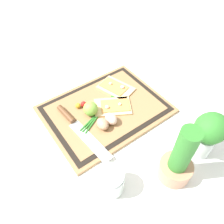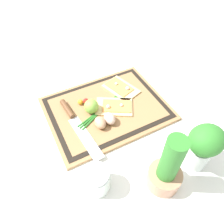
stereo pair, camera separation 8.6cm
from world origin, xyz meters
name	(u,v)px [view 1 (the left image)]	position (x,y,z in m)	size (l,w,h in m)	color
ground_plane	(105,110)	(0.00, 0.00, 0.00)	(6.00, 6.00, 0.00)	white
cutting_board	(105,109)	(0.00, 0.00, 0.01)	(0.48, 0.37, 0.02)	#997047
pizza_slice_near	(115,88)	(-0.10, -0.07, 0.02)	(0.14, 0.17, 0.02)	#DBBC7F
pizza_slice_far	(113,106)	(-0.03, 0.02, 0.02)	(0.18, 0.16, 0.02)	#DBBC7F
knife	(74,123)	(0.15, 0.00, 0.02)	(0.06, 0.31, 0.02)	silver
egg_brown	(103,124)	(0.07, 0.08, 0.04)	(0.04, 0.06, 0.04)	tan
egg_pink	(111,119)	(0.02, 0.07, 0.04)	(0.04, 0.06, 0.04)	beige
lime	(91,109)	(0.06, -0.01, 0.04)	(0.06, 0.06, 0.06)	#7FB742
cherry_tomato_red	(84,104)	(0.07, -0.06, 0.03)	(0.02, 0.02, 0.02)	red
cherry_tomato_yellow	(78,106)	(0.09, -0.07, 0.03)	(0.02, 0.02, 0.02)	gold
scallion_bunch	(105,105)	(-0.01, -0.01, 0.02)	(0.30, 0.15, 0.01)	#2D7528
herb_pot	(178,162)	(-0.02, 0.36, 0.08)	(0.11, 0.11, 0.24)	#AD7A5B
sauce_jar	(111,182)	(0.17, 0.28, 0.04)	(0.08, 0.08, 0.09)	silver
herb_glass	(208,133)	(-0.16, 0.36, 0.11)	(0.12, 0.10, 0.18)	silver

